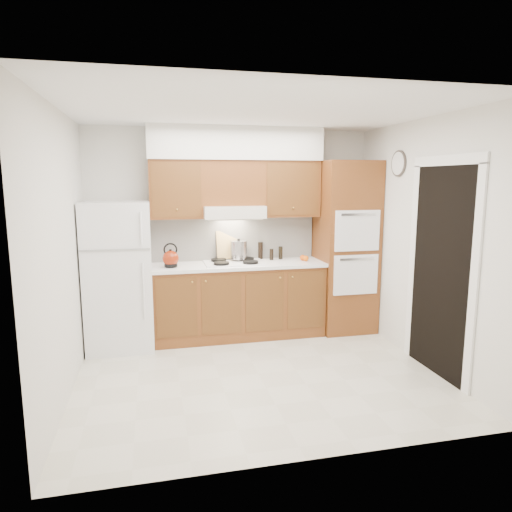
{
  "coord_description": "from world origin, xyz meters",
  "views": [
    {
      "loc": [
        -1.0,
        -4.29,
        1.96
      ],
      "look_at": [
        0.08,
        0.45,
        1.15
      ],
      "focal_mm": 32.0,
      "sensor_mm": 36.0,
      "label": 1
    }
  ],
  "objects": [
    {
      "name": "floor",
      "position": [
        0.0,
        0.0,
        0.0
      ],
      "size": [
        3.6,
        3.6,
        0.0
      ],
      "primitive_type": "plane",
      "color": "beige",
      "rests_on": "ground"
    },
    {
      "name": "ceiling",
      "position": [
        0.0,
        0.0,
        2.6
      ],
      "size": [
        3.6,
        3.6,
        0.0
      ],
      "primitive_type": "plane",
      "color": "white",
      "rests_on": "wall_back"
    },
    {
      "name": "wall_back",
      "position": [
        0.0,
        1.5,
        1.3
      ],
      "size": [
        3.6,
        0.02,
        2.6
      ],
      "primitive_type": "cube",
      "color": "silver",
      "rests_on": "floor"
    },
    {
      "name": "wall_left",
      "position": [
        -1.8,
        0.0,
        1.3
      ],
      "size": [
        0.02,
        3.0,
        2.6
      ],
      "primitive_type": "cube",
      "color": "silver",
      "rests_on": "floor"
    },
    {
      "name": "wall_right",
      "position": [
        1.8,
        0.0,
        1.3
      ],
      "size": [
        0.02,
        3.0,
        2.6
      ],
      "primitive_type": "cube",
      "color": "silver",
      "rests_on": "floor"
    },
    {
      "name": "fridge",
      "position": [
        -1.41,
        1.14,
        0.86
      ],
      "size": [
        0.75,
        0.72,
        1.72
      ],
      "primitive_type": "cube",
      "color": "white",
      "rests_on": "floor"
    },
    {
      "name": "base_cabinets",
      "position": [
        0.02,
        1.2,
        0.45
      ],
      "size": [
        2.11,
        0.6,
        0.9
      ],
      "primitive_type": "cube",
      "color": "brown",
      "rests_on": "floor"
    },
    {
      "name": "countertop",
      "position": [
        0.03,
        1.19,
        0.92
      ],
      "size": [
        2.13,
        0.62,
        0.04
      ],
      "primitive_type": "cube",
      "color": "white",
      "rests_on": "base_cabinets"
    },
    {
      "name": "backsplash",
      "position": [
        0.02,
        1.49,
        1.22
      ],
      "size": [
        2.11,
        0.03,
        0.56
      ],
      "primitive_type": "cube",
      "color": "white",
      "rests_on": "countertop"
    },
    {
      "name": "oven_cabinet",
      "position": [
        1.44,
        1.18,
        1.1
      ],
      "size": [
        0.7,
        0.65,
        2.2
      ],
      "primitive_type": "cube",
      "color": "brown",
      "rests_on": "floor"
    },
    {
      "name": "upper_cab_left",
      "position": [
        -0.71,
        1.33,
        1.85
      ],
      "size": [
        0.63,
        0.33,
        0.7
      ],
      "primitive_type": "cube",
      "color": "brown",
      "rests_on": "wall_back"
    },
    {
      "name": "upper_cab_right",
      "position": [
        0.72,
        1.33,
        1.85
      ],
      "size": [
        0.73,
        0.33,
        0.7
      ],
      "primitive_type": "cube",
      "color": "brown",
      "rests_on": "wall_back"
    },
    {
      "name": "range_hood",
      "position": [
        -0.02,
        1.27,
        1.57
      ],
      "size": [
        0.75,
        0.45,
        0.15
      ],
      "primitive_type": "cube",
      "color": "silver",
      "rests_on": "wall_back"
    },
    {
      "name": "upper_cab_over_hood",
      "position": [
        -0.02,
        1.33,
        1.92
      ],
      "size": [
        0.75,
        0.33,
        0.55
      ],
      "primitive_type": "cube",
      "color": "brown",
      "rests_on": "range_hood"
    },
    {
      "name": "soffit",
      "position": [
        0.03,
        1.32,
        2.4
      ],
      "size": [
        2.13,
        0.36,
        0.4
      ],
      "primitive_type": "cube",
      "color": "silver",
      "rests_on": "wall_back"
    },
    {
      "name": "cooktop",
      "position": [
        -0.02,
        1.21,
        0.95
      ],
      "size": [
        0.74,
        0.5,
        0.01
      ],
      "primitive_type": "cube",
      "color": "white",
      "rests_on": "countertop"
    },
    {
      "name": "doorway",
      "position": [
        1.79,
        -0.35,
        1.05
      ],
      "size": [
        0.02,
        0.9,
        2.1
      ],
      "primitive_type": "cube",
      "color": "black",
      "rests_on": "floor"
    },
    {
      "name": "wall_clock",
      "position": [
        1.79,
        0.55,
        2.15
      ],
      "size": [
        0.02,
        0.3,
        0.3
      ],
      "primitive_type": "cylinder",
      "rotation": [
        0.0,
        1.57,
        0.0
      ],
      "color": "#3F3833",
      "rests_on": "wall_right"
    },
    {
      "name": "kettle",
      "position": [
        -0.81,
        1.11,
        1.05
      ],
      "size": [
        0.2,
        0.2,
        0.19
      ],
      "primitive_type": "sphere",
      "rotation": [
        0.0,
        0.0,
        -0.04
      ],
      "color": "maroon",
      "rests_on": "countertop"
    },
    {
      "name": "cutting_board",
      "position": [
        -0.08,
        1.45,
        1.14
      ],
      "size": [
        0.28,
        0.12,
        0.36
      ],
      "primitive_type": "cube",
      "rotation": [
        -0.21,
        0.0,
        0.1
      ],
      "color": "tan",
      "rests_on": "countertop"
    },
    {
      "name": "stock_pot",
      "position": [
        0.05,
        1.34,
        1.08
      ],
      "size": [
        0.26,
        0.26,
        0.22
      ],
      "primitive_type": "cylinder",
      "rotation": [
        0.0,
        0.0,
        -0.26
      ],
      "color": "#ACABB0",
      "rests_on": "cooktop"
    },
    {
      "name": "condiment_a",
      "position": [
        0.37,
        1.45,
        1.05
      ],
      "size": [
        0.08,
        0.08,
        0.22
      ],
      "primitive_type": "cylinder",
      "rotation": [
        0.0,
        0.0,
        0.35
      ],
      "color": "black",
      "rests_on": "countertop"
    },
    {
      "name": "condiment_b",
      "position": [
        0.62,
        1.37,
        1.02
      ],
      "size": [
        0.07,
        0.07,
        0.17
      ],
      "primitive_type": "cylinder",
      "rotation": [
        0.0,
        0.0,
        0.43
      ],
      "color": "black",
      "rests_on": "countertop"
    },
    {
      "name": "condiment_c",
      "position": [
        0.48,
        1.33,
        1.01
      ],
      "size": [
        0.07,
        0.07,
        0.15
      ],
      "primitive_type": "cylinder",
      "rotation": [
        0.0,
        0.0,
        -0.43
      ],
      "color": "black",
      "rests_on": "countertop"
    },
    {
      "name": "orange_near",
      "position": [
        0.89,
        1.14,
        0.98
      ],
      "size": [
        0.09,
        0.09,
        0.07
      ],
      "primitive_type": "sphere",
      "rotation": [
        0.0,
        0.0,
        0.42
      ],
      "color": "#E1540B",
      "rests_on": "countertop"
    },
    {
      "name": "orange_far",
      "position": [
        0.86,
        1.2,
        0.98
      ],
      "size": [
        0.08,
        0.08,
        0.07
      ],
      "primitive_type": "sphere",
      "rotation": [
        0.0,
        0.0,
        0.18
      ],
      "color": "#DB4E0B",
      "rests_on": "countertop"
    }
  ]
}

